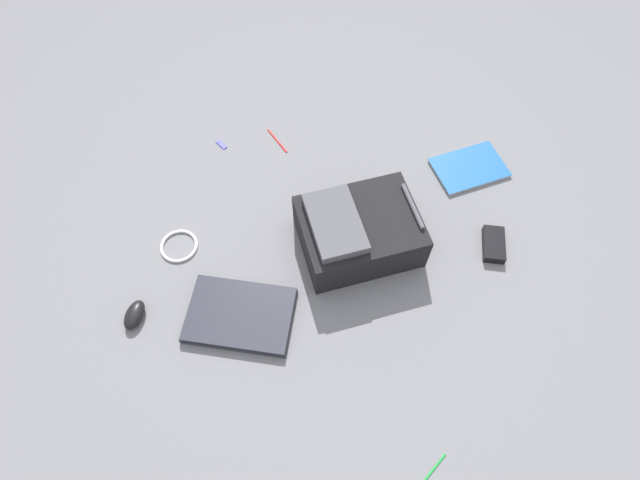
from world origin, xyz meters
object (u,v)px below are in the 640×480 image
Objects in this scene: backpack at (358,231)px; usb_stick at (221,144)px; pen_blue at (430,474)px; book_blue at (469,168)px; cable_coil at (179,246)px; pen_black at (277,140)px; laptop at (240,315)px; power_brick at (494,244)px; computer_mouse at (134,315)px.

usb_stick is (0.68, -0.20, -0.08)m from backpack.
backpack is 3.54× the size of pen_blue.
usb_stick is at bearing 17.56° from book_blue.
cable_coil is at bearing 102.29° from usb_stick.
book_blue is 1.14m from pen_blue.
usb_stick is (0.10, -0.48, -0.00)m from cable_coil.
cable_coil is 0.60m from pen_black.
laptop is 1.23× the size of book_blue.
power_brick reaches higher than pen_black.
computer_mouse reaches higher than pen_blue.
pen_blue is at bearing 162.42° from cable_coil.
laptop reaches higher than cable_coil.
laptop is at bearing 41.57° from power_brick.
pen_blue is at bearing 165.14° from laptop.
pen_black is (-0.08, -0.88, -0.02)m from computer_mouse.
usb_stick is (0.20, 0.11, -0.00)m from pen_black.
pen_black is 1.34m from pen_blue.
usb_stick is at bearing 29.97° from pen_black.
cable_coil is at bearing -23.24° from laptop.
backpack is 3.46× the size of pen_black.
backpack is 0.49m from laptop.
book_blue is (-0.27, -0.50, -0.08)m from backpack.
pen_black is (0.48, -0.31, -0.08)m from backpack.
cable_coil reaches higher than pen_black.
laptop is 2.74× the size of pen_black.
backpack is 0.64m from cable_coil.
power_brick is (-1.01, -0.76, -0.00)m from computer_mouse.
pen_blue is (-1.06, 0.34, -0.00)m from cable_coil.
book_blue is at bearing -118.65° from backpack.
computer_mouse reaches higher than book_blue.
power_brick is at bearing -155.28° from cable_coil.
computer_mouse is at bearing 85.11° from pen_black.
backpack is at bearing -119.83° from laptop.
usb_stick is at bearing -92.82° from computer_mouse.
backpack reaches higher than pen_black.
pen_black and usb_stick have the same top height.
cable_coil is (0.58, 0.28, -0.08)m from backpack.
laptop is at bearing 60.81° from book_blue.
laptop is at bearing 156.76° from cable_coil.
computer_mouse is (0.32, 0.15, 0.01)m from laptop.
power_brick reaches higher than cable_coil.
usb_stick is (0.44, -0.62, -0.01)m from laptop.
cable_coil is at bearing 24.72° from power_brick.
book_blue is 2.40× the size of cable_coil.
pen_blue is 2.70× the size of usb_stick.
computer_mouse is at bearing 93.42° from cable_coil.
laptop is at bearing 60.17° from backpack.
laptop reaches higher than pen_blue.
laptop is at bearing 125.10° from usb_stick.
computer_mouse is 0.77× the size of cable_coil.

